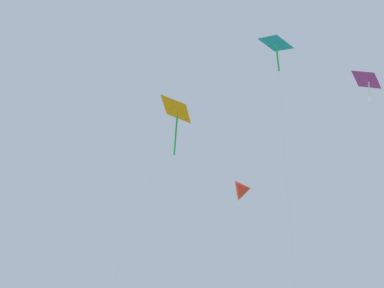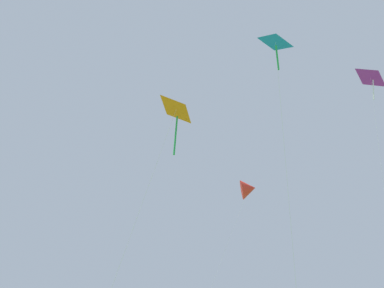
{
  "view_description": "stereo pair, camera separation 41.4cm",
  "coord_description": "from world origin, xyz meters",
  "px_view_note": "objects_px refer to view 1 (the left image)",
  "views": [
    {
      "loc": [
        7.94,
        -10.68,
        1.91
      ],
      "look_at": [
        -1.29,
        7.94,
        12.53
      ],
      "focal_mm": 38.45,
      "sensor_mm": 36.0,
      "label": 1
    },
    {
      "loc": [
        8.31,
        -10.49,
        1.91
      ],
      "look_at": [
        -1.29,
        7.94,
        12.53
      ],
      "focal_mm": 38.45,
      "sensor_mm": 36.0,
      "label": 2
    }
  ],
  "objects_px": {
    "kite_flying_1": "(276,47)",
    "kite_flying_4": "(244,189)",
    "kite_flying_5": "(367,81)",
    "kite_flying_6": "(176,114)"
  },
  "relations": [
    {
      "from": "kite_flying_1",
      "to": "kite_flying_4",
      "type": "bearing_deg",
      "value": 112.92
    },
    {
      "from": "kite_flying_5",
      "to": "kite_flying_1",
      "type": "bearing_deg",
      "value": -102.38
    },
    {
      "from": "kite_flying_1",
      "to": "kite_flying_4",
      "type": "xyz_separation_m",
      "value": [
        -12.78,
        30.24,
        3.56
      ]
    },
    {
      "from": "kite_flying_5",
      "to": "kite_flying_6",
      "type": "height_order",
      "value": "kite_flying_5"
    },
    {
      "from": "kite_flying_4",
      "to": "kite_flying_5",
      "type": "relative_size",
      "value": 0.8
    },
    {
      "from": "kite_flying_4",
      "to": "kite_flying_5",
      "type": "bearing_deg",
      "value": -27.02
    },
    {
      "from": "kite_flying_1",
      "to": "kite_flying_6",
      "type": "bearing_deg",
      "value": -169.19
    },
    {
      "from": "kite_flying_1",
      "to": "kite_flying_5",
      "type": "distance_m",
      "value": 23.96
    },
    {
      "from": "kite_flying_1",
      "to": "kite_flying_5",
      "type": "xyz_separation_m",
      "value": [
        4.68,
        21.33,
        9.85
      ]
    },
    {
      "from": "kite_flying_4",
      "to": "kite_flying_5",
      "type": "height_order",
      "value": "kite_flying_5"
    }
  ]
}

